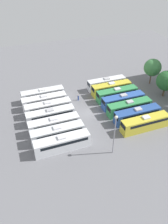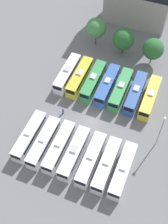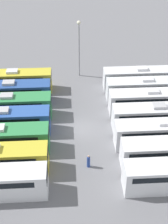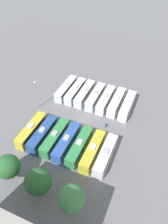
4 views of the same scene
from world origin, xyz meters
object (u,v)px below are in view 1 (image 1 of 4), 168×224
at_px(bus_6, 62,143).
at_px(tree_1, 166,81).
at_px(bus_0, 43,95).
at_px(bus_13, 145,123).
at_px(bus_2, 48,108).
at_px(bus_3, 51,115).
at_px(tree_0, 153,68).
at_px(worker_person, 78,98).
at_px(bus_5, 58,133).
at_px(bus_7, 107,83).
at_px(bus_4, 54,124).
at_px(light_pole, 115,129).
at_px(bus_9, 117,94).
at_px(bus_12, 137,115).
at_px(bus_11, 129,107).
at_px(bus_1, 45,101).
at_px(bus_10, 123,100).
at_px(bus_8, 111,88).

xyz_separation_m(bus_6, tree_1, (-10.19, 31.81, 3.00)).
height_order(bus_0, bus_13, same).
bearing_deg(bus_13, bus_2, -125.36).
bearing_deg(bus_3, tree_0, 103.47).
bearing_deg(worker_person, bus_0, -110.83).
distance_m(bus_5, bus_7, 24.99).
height_order(bus_5, bus_13, same).
height_order(bus_4, light_pole, light_pole).
distance_m(bus_9, worker_person, 10.45).
distance_m(bus_12, tree_0, 20.14).
height_order(bus_0, light_pole, light_pole).
distance_m(bus_11, light_pole, 15.21).
height_order(bus_5, bus_12, same).
bearing_deg(bus_1, tree_0, 92.21).
relative_size(bus_7, worker_person, 6.88).
bearing_deg(light_pole, bus_2, -153.09).
height_order(bus_1, bus_10, same).
distance_m(bus_1, bus_13, 25.25).
xyz_separation_m(bus_0, tree_0, (2.03, 32.27, 3.57)).
xyz_separation_m(bus_1, light_pole, (20.69, 9.08, 4.34)).
bearing_deg(tree_1, bus_1, -100.94).
bearing_deg(tree_0, bus_3, -76.53).
height_order(bus_1, bus_4, same).
relative_size(bus_2, bus_11, 1.00).
bearing_deg(bus_12, bus_1, -124.83).
height_order(bus_8, tree_1, tree_1).
bearing_deg(bus_2, worker_person, 109.91).
bearing_deg(bus_8, bus_6, -49.01).
bearing_deg(bus_4, bus_10, 100.01).
height_order(light_pole, tree_1, light_pole).
bearing_deg(bus_9, bus_3, -80.25).
relative_size(bus_0, bus_3, 1.00).
bearing_deg(bus_5, bus_12, 89.64).
xyz_separation_m(bus_1, bus_10, (6.67, 18.96, 0.00)).
height_order(bus_7, bus_12, same).
xyz_separation_m(bus_6, bus_7, (-19.52, 18.84, 0.00)).
bearing_deg(bus_8, bus_3, -70.78).
distance_m(bus_9, bus_10, 3.39).
relative_size(bus_6, bus_11, 1.00).
bearing_deg(bus_10, bus_12, 1.02).
distance_m(bus_6, tree_0, 37.13).
height_order(bus_1, light_pole, light_pole).
bearing_deg(bus_0, bus_8, 80.18).
xyz_separation_m(bus_0, bus_2, (6.54, -0.06, 0.00)).
relative_size(bus_4, bus_7, 1.00).
xyz_separation_m(light_pole, tree_0, (-21.95, 23.49, -0.77)).
xyz_separation_m(bus_2, bus_5, (9.91, -0.23, 0.00)).
relative_size(bus_0, bus_7, 1.00).
bearing_deg(tree_1, bus_3, -89.33).
bearing_deg(bus_1, bus_5, -0.04).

